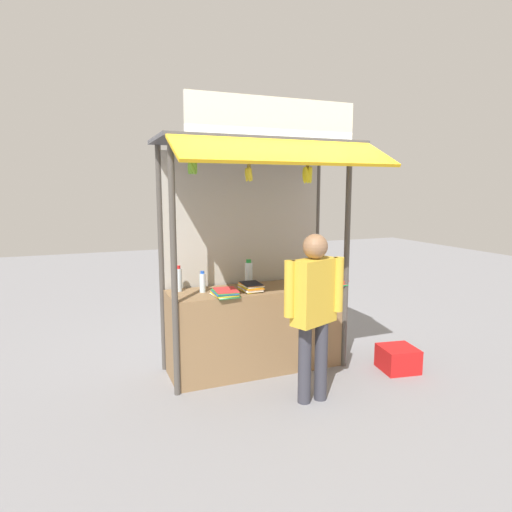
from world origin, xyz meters
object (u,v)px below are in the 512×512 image
banana_bunch_leftmost (249,174)px  plastic_crate (398,359)px  magazine_stack_left (225,293)px  banana_bunch_rightmost (193,167)px  water_bottle_front_right (178,279)px  magazine_stack_far_right (251,287)px  magazine_stack_right (333,283)px  water_bottle_mid_left (249,274)px  banana_bunch_inner_right (308,175)px  water_bottle_far_left (318,271)px  water_bottle_front_left (202,282)px  vendor_person (314,303)px

banana_bunch_leftmost → plastic_crate: 2.57m
magazine_stack_left → banana_bunch_rightmost: banana_bunch_rightmost is taller
water_bottle_front_right → banana_bunch_leftmost: 1.33m
water_bottle_front_right → magazine_stack_far_right: water_bottle_front_right is taller
water_bottle_front_right → plastic_crate: size_ratio=0.73×
magazine_stack_left → magazine_stack_right: 1.25m
water_bottle_mid_left → magazine_stack_right: bearing=-19.6°
magazine_stack_left → plastic_crate: magazine_stack_left is taller
magazine_stack_far_right → water_bottle_front_right: bearing=158.7°
water_bottle_front_right → banana_bunch_inner_right: size_ratio=0.91×
magazine_stack_far_right → plastic_crate: size_ratio=0.75×
water_bottle_far_left → magazine_stack_right: (0.00, -0.33, -0.07)m
water_bottle_mid_left → banana_bunch_inner_right: 1.24m
water_bottle_mid_left → banana_bunch_leftmost: 1.18m
plastic_crate → magazine_stack_right: bearing=143.0°
water_bottle_far_left → water_bottle_mid_left: bearing=-178.7°
water_bottle_front_left → magazine_stack_left: bearing=-56.1°
magazine_stack_left → magazine_stack_right: size_ratio=1.08×
banana_bunch_rightmost → water_bottle_front_right: bearing=93.3°
water_bottle_front_right → vendor_person: 1.47m
magazine_stack_far_right → water_bottle_mid_left: bearing=75.0°
water_bottle_far_left → vendor_person: bearing=-121.4°
water_bottle_front_left → banana_bunch_inner_right: 1.52m
water_bottle_front_left → vendor_person: size_ratio=0.14×
water_bottle_mid_left → water_bottle_front_right: bearing=175.1°
banana_bunch_inner_right → plastic_crate: bearing=-12.8°
banana_bunch_inner_right → magazine_stack_right: bearing=23.8°
water_bottle_front_right → water_bottle_far_left: water_bottle_front_right is taller
magazine_stack_right → water_bottle_front_left: bearing=170.3°
water_bottle_front_left → plastic_crate: water_bottle_front_left is taller
banana_bunch_leftmost → vendor_person: (0.44, -0.50, -1.15)m
magazine_stack_far_right → banana_bunch_leftmost: banana_bunch_leftmost is taller
water_bottle_far_left → vendor_person: size_ratio=0.15×
water_bottle_mid_left → banana_bunch_leftmost: (-0.19, -0.51, 1.05)m
water_bottle_front_right → banana_bunch_leftmost: size_ratio=0.96×
water_bottle_front_right → magazine_stack_left: (0.38, -0.38, -0.09)m
banana_bunch_leftmost → water_bottle_mid_left: bearing=69.2°
magazine_stack_right → banana_bunch_leftmost: size_ratio=0.95×
magazine_stack_left → vendor_person: bearing=-48.3°
water_bottle_far_left → vendor_person: vendor_person is taller
banana_bunch_leftmost → banana_bunch_inner_right: bearing=-0.1°
water_bottle_far_left → banana_bunch_rightmost: size_ratio=1.03×
vendor_person → banana_bunch_inner_right: bearing=-132.0°
water_bottle_mid_left → vendor_person: size_ratio=0.19×
magazine_stack_right → water_bottle_mid_left: bearing=160.4°
water_bottle_mid_left → magazine_stack_far_right: size_ratio=1.09×
magazine_stack_far_right → banana_bunch_leftmost: 1.19m
magazine_stack_far_right → magazine_stack_right: (0.93, -0.10, -0.01)m
plastic_crate → water_bottle_front_right: bearing=159.9°
magazine_stack_left → vendor_person: size_ratio=0.19×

